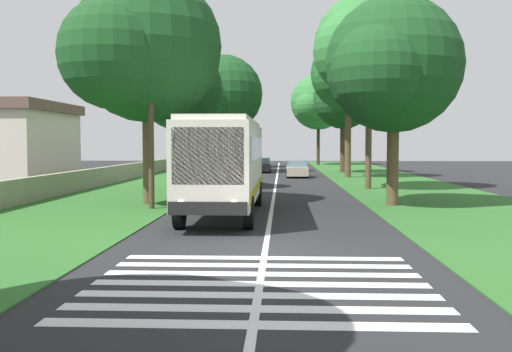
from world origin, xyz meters
name	(u,v)px	position (x,y,z in m)	size (l,w,h in m)	color
ground	(265,251)	(0.00, 0.00, 0.00)	(160.00, 160.00, 0.00)	#262628
grass_verge_left	(117,197)	(15.00, 8.20, 0.02)	(120.00, 8.00, 0.04)	#2D6628
grass_verge_right	(434,198)	(15.00, -8.20, 0.02)	(120.00, 8.00, 0.04)	#2D6628
centre_line	(273,198)	(15.00, 0.00, 0.00)	(110.00, 0.16, 0.01)	silver
coach_bus	(225,161)	(7.79, 1.80, 2.15)	(11.16, 2.62, 3.73)	silver
zebra_crossing	(260,284)	(-3.71, 0.00, 0.00)	(5.85, 6.80, 0.01)	silver
trailing_car_0	(245,175)	(24.57, 2.10, 0.67)	(4.30, 1.78, 1.43)	silver
trailing_car_1	(297,169)	(33.95, -1.69, 0.67)	(4.30, 1.78, 1.43)	#B7A893
trailing_car_2	(262,166)	(41.97, 1.55, 0.67)	(4.30, 1.78, 1.43)	black
roadside_tree_left_0	(178,90)	(20.40, 5.86, 6.05)	(5.79, 5.16, 8.71)	#3D2D1E
roadside_tree_left_1	(143,53)	(11.47, 5.92, 6.96)	(8.53, 6.84, 10.55)	brown
roadside_tree_left_3	(222,101)	(52.79, 6.48, 7.75)	(7.44, 6.53, 11.14)	#4C3826
roadside_tree_left_4	(222,96)	(41.83, 5.43, 7.36)	(9.16, 7.53, 11.31)	brown
roadside_tree_right_0	(317,104)	(62.40, -5.02, 8.01)	(8.63, 7.25, 11.80)	#3D2D1E
roadside_tree_right_1	(346,75)	(33.56, -5.67, 8.38)	(7.19, 6.20, 11.61)	brown
roadside_tree_right_2	(390,69)	(11.43, -5.25, 6.17)	(7.37, 6.10, 9.36)	brown
roadside_tree_right_3	(366,50)	(20.91, -5.47, 8.46)	(8.11, 6.91, 12.01)	brown
roadside_tree_right_4	(342,101)	(41.61, -6.10, 6.87)	(6.94, 5.72, 9.88)	#4C3826
utility_pole	(151,122)	(9.52, 5.14, 3.72)	(0.24, 1.40, 7.08)	#473828
roadside_wall	(84,179)	(20.00, 11.60, 0.63)	(70.00, 0.40, 1.19)	#9E937F
roadside_building	(15,141)	(27.33, 19.27, 2.97)	(10.86, 6.95, 5.83)	beige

